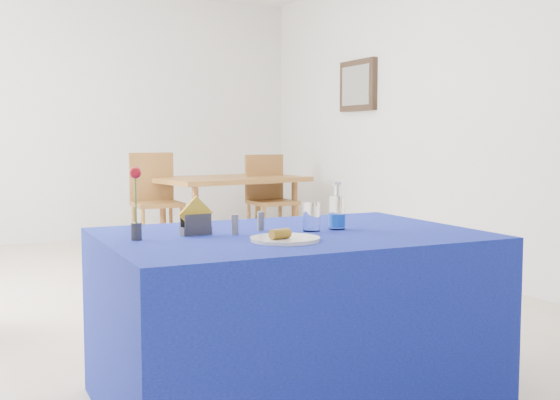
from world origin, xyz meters
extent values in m
plane|color=beige|center=(0.00, 0.00, 0.00)|extent=(7.00, 7.00, 0.00)
plane|color=silver|center=(0.00, 3.50, 1.40)|extent=(5.00, 0.00, 5.00)
plane|color=silver|center=(2.50, 0.00, 1.40)|extent=(0.00, 7.00, 7.00)
cube|color=black|center=(2.47, 1.60, 1.70)|extent=(0.06, 0.64, 0.52)
cube|color=#998C66|center=(2.44, 1.60, 1.70)|extent=(0.02, 0.52, 0.40)
cylinder|color=silver|center=(-0.14, -2.13, 0.77)|extent=(0.28, 0.28, 0.01)
cylinder|color=white|center=(0.09, -1.91, 0.82)|extent=(0.08, 0.08, 0.13)
cylinder|color=slate|center=(-0.25, -1.86, 0.80)|extent=(0.03, 0.03, 0.08)
cylinder|color=slate|center=(-0.10, -1.80, 0.80)|extent=(0.03, 0.03, 0.08)
cube|color=#101296|center=(-0.01, -1.91, 0.38)|extent=(1.60, 1.10, 0.76)
cylinder|color=white|center=(0.23, -1.90, 0.83)|extent=(0.07, 0.07, 0.15)
cylinder|color=blue|center=(0.23, -1.90, 0.80)|extent=(0.08, 0.08, 0.06)
cylinder|color=white|center=(0.23, -1.90, 0.94)|extent=(0.03, 0.03, 0.05)
cylinder|color=silver|center=(0.23, -1.90, 0.97)|extent=(0.04, 0.04, 0.01)
cube|color=#37383C|center=(-0.41, -1.81, 0.78)|extent=(0.14, 0.07, 0.03)
cube|color=#323337|center=(-0.41, -1.83, 0.81)|extent=(0.12, 0.02, 0.09)
cube|color=#333237|center=(-0.41, -1.78, 0.81)|extent=(0.12, 0.02, 0.09)
cube|color=gold|center=(-0.41, -1.81, 0.85)|extent=(0.15, 0.02, 0.15)
cylinder|color=#29292E|center=(-0.67, -1.85, 0.80)|extent=(0.04, 0.04, 0.07)
cylinder|color=#1A6A29|center=(-0.67, -1.85, 0.91)|extent=(0.01, 0.01, 0.22)
sphere|color=#AE0B18|center=(-0.67, -1.85, 1.03)|extent=(0.05, 0.05, 0.05)
cube|color=#99632C|center=(1.31, 2.27, 0.73)|extent=(1.65, 1.22, 0.05)
cylinder|color=brown|center=(0.78, 1.81, 0.35)|extent=(0.06, 0.06, 0.71)
cylinder|color=brown|center=(1.96, 2.03, 0.35)|extent=(0.06, 0.06, 0.71)
cylinder|color=brown|center=(0.65, 2.50, 0.35)|extent=(0.06, 0.06, 0.71)
cylinder|color=brown|center=(1.83, 2.72, 0.35)|extent=(0.06, 0.06, 0.71)
cylinder|color=brown|center=(0.32, 2.03, 0.24)|extent=(0.04, 0.04, 0.49)
cylinder|color=brown|center=(0.71, 2.03, 0.24)|extent=(0.04, 0.04, 0.49)
cylinder|color=brown|center=(0.32, 2.42, 0.24)|extent=(0.04, 0.04, 0.49)
cylinder|color=brown|center=(0.71, 2.42, 0.24)|extent=(0.04, 0.04, 0.49)
cube|color=brown|center=(0.52, 2.23, 0.50)|extent=(0.46, 0.46, 0.04)
cube|color=brown|center=(0.52, 2.43, 0.77)|extent=(0.45, 0.04, 0.50)
cylinder|color=brown|center=(1.53, 1.87, 0.24)|extent=(0.04, 0.04, 0.47)
cylinder|color=brown|center=(1.91, 1.88, 0.24)|extent=(0.04, 0.04, 0.47)
cylinder|color=brown|center=(1.52, 2.25, 0.24)|extent=(0.04, 0.04, 0.47)
cylinder|color=brown|center=(1.90, 2.26, 0.24)|extent=(0.04, 0.04, 0.47)
cube|color=brown|center=(1.72, 2.06, 0.49)|extent=(0.46, 0.46, 0.04)
cube|color=brown|center=(1.71, 2.26, 0.75)|extent=(0.44, 0.06, 0.48)
cylinder|color=gold|center=(-0.18, -2.16, 0.80)|extent=(0.09, 0.06, 0.04)
cylinder|color=beige|center=(-0.14, -2.15, 0.80)|extent=(0.01, 0.03, 0.03)
camera|label=1|loc=(-1.34, -4.63, 1.17)|focal=45.00mm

